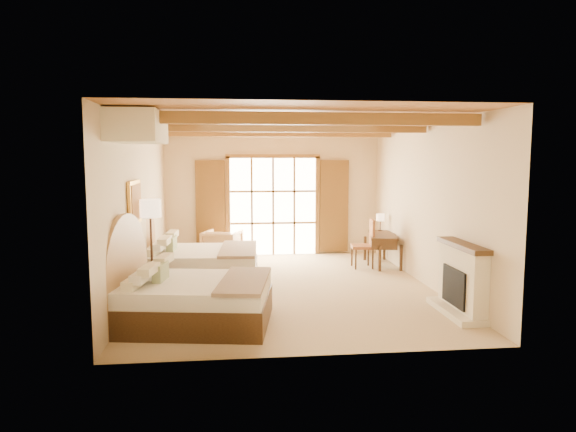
{
  "coord_description": "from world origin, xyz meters",
  "views": [
    {
      "loc": [
        -1.04,
        -9.72,
        2.51
      ],
      "look_at": [
        0.04,
        0.2,
        1.38
      ],
      "focal_mm": 32.0,
      "sensor_mm": 36.0,
      "label": 1
    }
  ],
  "objects": [
    {
      "name": "wall_back",
      "position": [
        0.0,
        3.5,
        1.6
      ],
      "size": [
        5.5,
        0.0,
        5.5
      ],
      "primitive_type": "plane",
      "rotation": [
        1.57,
        0.0,
        0.0
      ],
      "color": "beige",
      "rests_on": "ground"
    },
    {
      "name": "armchair",
      "position": [
        -1.3,
        2.64,
        0.39
      ],
      "size": [
        1.05,
        1.06,
        0.77
      ],
      "primitive_type": "imported",
      "rotation": [
        0.0,
        0.0,
        -3.46
      ],
      "color": "tan",
      "rests_on": "floor"
    },
    {
      "name": "fireplace",
      "position": [
        2.6,
        -2.0,
        0.51
      ],
      "size": [
        0.46,
        1.4,
        1.16
      ],
      "color": "beige",
      "rests_on": "ground"
    },
    {
      "name": "wall_right",
      "position": [
        2.75,
        0.0,
        1.6
      ],
      "size": [
        0.0,
        7.0,
        7.0
      ],
      "primitive_type": "plane",
      "rotation": [
        1.57,
        0.0,
        -1.57
      ],
      "color": "beige",
      "rests_on": "ground"
    },
    {
      "name": "wall_left",
      "position": [
        -2.75,
        0.0,
        1.6
      ],
      "size": [
        0.0,
        7.0,
        7.0
      ],
      "primitive_type": "plane",
      "rotation": [
        1.57,
        0.0,
        1.57
      ],
      "color": "beige",
      "rests_on": "ground"
    },
    {
      "name": "nightstand",
      "position": [
        -2.47,
        -0.76,
        0.32
      ],
      "size": [
        0.56,
        0.56,
        0.64
      ],
      "primitive_type": "cube",
      "rotation": [
        0.0,
        0.0,
        -0.03
      ],
      "color": "#4D351F",
      "rests_on": "floor"
    },
    {
      "name": "floor_lamp",
      "position": [
        -2.5,
        -0.44,
        1.51
      ],
      "size": [
        0.38,
        0.38,
        1.77
      ],
      "color": "#36241A",
      "rests_on": "floor"
    },
    {
      "name": "ottoman",
      "position": [
        -0.93,
        2.57,
        0.22
      ],
      "size": [
        0.7,
        0.7,
        0.43
      ],
      "primitive_type": "cube",
      "rotation": [
        0.0,
        0.0,
        0.19
      ],
      "color": "tan",
      "rests_on": "floor"
    },
    {
      "name": "bed_near",
      "position": [
        -1.79,
        -2.05,
        0.44
      ],
      "size": [
        2.47,
        2.0,
        1.46
      ],
      "rotation": [
        0.0,
        0.0,
        -0.16
      ],
      "color": "#4D351F",
      "rests_on": "floor"
    },
    {
      "name": "canopy_valance",
      "position": [
        -2.4,
        -2.0,
        2.95
      ],
      "size": [
        0.7,
        1.4,
        0.45
      ],
      "primitive_type": "cube",
      "color": "beige",
      "rests_on": "ceiling"
    },
    {
      "name": "desk_lamp",
      "position": [
        2.54,
        2.36,
        1.05
      ],
      "size": [
        0.21,
        0.21,
        0.41
      ],
      "color": "#36241A",
      "rests_on": "desk"
    },
    {
      "name": "desk",
      "position": [
        2.43,
        1.82,
        0.4
      ],
      "size": [
        0.87,
        1.46,
        0.74
      ],
      "rotation": [
        0.0,
        0.0,
        -0.22
      ],
      "color": "#4D351F",
      "rests_on": "floor"
    },
    {
      "name": "painting",
      "position": [
        -2.7,
        -0.75,
        1.75
      ],
      "size": [
        0.06,
        0.95,
        0.75
      ],
      "color": "gold",
      "rests_on": "wall_left"
    },
    {
      "name": "desk_chair",
      "position": [
        1.93,
        1.61,
        0.35
      ],
      "size": [
        0.54,
        0.54,
        1.11
      ],
      "rotation": [
        0.0,
        0.0,
        -0.12
      ],
      "color": "brown",
      "rests_on": "floor"
    },
    {
      "name": "floor",
      "position": [
        0.0,
        0.0,
        0.0
      ],
      "size": [
        7.0,
        7.0,
        0.0
      ],
      "primitive_type": "plane",
      "color": "#CAB483",
      "rests_on": "ground"
    },
    {
      "name": "french_doors",
      "position": [
        0.0,
        3.44,
        1.25
      ],
      "size": [
        3.95,
        0.08,
        2.6
      ],
      "color": "white",
      "rests_on": "ground"
    },
    {
      "name": "ceiling_beams",
      "position": [
        0.0,
        0.0,
        3.08
      ],
      "size": [
        5.39,
        4.6,
        0.18
      ],
      "primitive_type": null,
      "color": "brown",
      "rests_on": "ceiling"
    },
    {
      "name": "bed_far",
      "position": [
        -1.89,
        0.43,
        0.46
      ],
      "size": [
        2.4,
        1.87,
        1.52
      ],
      "rotation": [
        0.0,
        0.0,
        -0.06
      ],
      "color": "#4D351F",
      "rests_on": "floor"
    },
    {
      "name": "ceiling",
      "position": [
        0.0,
        0.0,
        3.2
      ],
      "size": [
        7.0,
        7.0,
        0.0
      ],
      "primitive_type": "plane",
      "rotation": [
        3.14,
        0.0,
        0.0
      ],
      "color": "#B4743F",
      "rests_on": "ground"
    }
  ]
}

